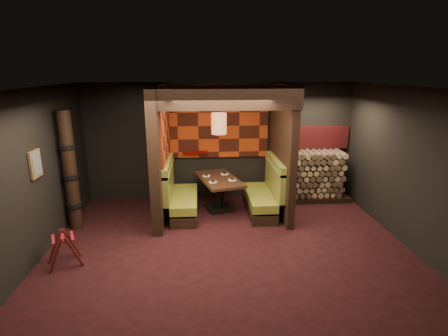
% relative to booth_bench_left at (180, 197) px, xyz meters
% --- Properties ---
extents(floor, '(6.50, 5.50, 0.02)m').
position_rel_booth_bench_left_xyz_m(floor, '(0.96, -1.65, -0.41)').
color(floor, black).
rests_on(floor, ground).
extents(ceiling, '(6.50, 5.50, 0.02)m').
position_rel_booth_bench_left_xyz_m(ceiling, '(0.96, -1.65, 2.46)').
color(ceiling, black).
rests_on(ceiling, ground).
extents(wall_back, '(6.50, 0.02, 2.85)m').
position_rel_booth_bench_left_xyz_m(wall_back, '(0.96, 1.11, 1.02)').
color(wall_back, black).
rests_on(wall_back, ground).
extents(wall_front, '(6.50, 0.02, 2.85)m').
position_rel_booth_bench_left_xyz_m(wall_front, '(0.96, -4.41, 1.02)').
color(wall_front, black).
rests_on(wall_front, ground).
extents(wall_left, '(0.02, 5.50, 2.85)m').
position_rel_booth_bench_left_xyz_m(wall_left, '(-2.30, -1.65, 1.02)').
color(wall_left, black).
rests_on(wall_left, ground).
extents(wall_right, '(0.02, 5.50, 2.85)m').
position_rel_booth_bench_left_xyz_m(wall_right, '(4.22, -1.65, 1.02)').
color(wall_right, black).
rests_on(wall_right, ground).
extents(partition_left, '(0.20, 2.20, 2.85)m').
position_rel_booth_bench_left_xyz_m(partition_left, '(-0.39, -0.00, 1.02)').
color(partition_left, black).
rests_on(partition_left, floor).
extents(partition_right, '(0.15, 2.10, 2.85)m').
position_rel_booth_bench_left_xyz_m(partition_right, '(2.26, 0.05, 1.02)').
color(partition_right, black).
rests_on(partition_right, floor).
extents(header_beam, '(2.85, 0.18, 0.44)m').
position_rel_booth_bench_left_xyz_m(header_beam, '(0.94, -0.95, 2.23)').
color(header_beam, black).
rests_on(header_beam, partition_left).
extents(tapa_back_panel, '(2.40, 0.06, 1.55)m').
position_rel_booth_bench_left_xyz_m(tapa_back_panel, '(0.94, 1.06, 1.42)').
color(tapa_back_panel, '#A3320E').
rests_on(tapa_back_panel, wall_back).
extents(tapa_side_panel, '(0.04, 1.85, 1.45)m').
position_rel_booth_bench_left_xyz_m(tapa_side_panel, '(-0.27, 0.17, 1.45)').
color(tapa_side_panel, '#A3320E').
rests_on(tapa_side_panel, partition_left).
extents(lacquer_shelf, '(0.60, 0.12, 0.07)m').
position_rel_booth_bench_left_xyz_m(lacquer_shelf, '(0.36, 1.00, 0.78)').
color(lacquer_shelf, '#580805').
rests_on(lacquer_shelf, wall_back).
extents(booth_bench_left, '(0.68, 1.60, 1.14)m').
position_rel_booth_bench_left_xyz_m(booth_bench_left, '(0.00, 0.00, 0.00)').
color(booth_bench_left, black).
rests_on(booth_bench_left, floor).
extents(booth_bench_right, '(0.68, 1.60, 1.14)m').
position_rel_booth_bench_left_xyz_m(booth_bench_right, '(1.89, 0.00, 0.00)').
color(booth_bench_right, black).
rests_on(booth_bench_right, floor).
extents(dining_table, '(1.13, 1.59, 0.76)m').
position_rel_booth_bench_left_xyz_m(dining_table, '(0.89, 0.21, 0.12)').
color(dining_table, black).
rests_on(dining_table, floor).
extents(place_settings, '(0.75, 0.77, 0.03)m').
position_rel_booth_bench_left_xyz_m(place_settings, '(0.89, 0.21, 0.37)').
color(place_settings, white).
rests_on(place_settings, dining_table).
extents(pendant_lamp, '(0.33, 0.33, 1.07)m').
position_rel_booth_bench_left_xyz_m(pendant_lamp, '(0.89, 0.16, 1.61)').
color(pendant_lamp, '#996037').
rests_on(pendant_lamp, ceiling).
extents(framed_picture, '(0.05, 0.36, 0.46)m').
position_rel_booth_bench_left_xyz_m(framed_picture, '(-2.25, -1.55, 1.22)').
color(framed_picture, brown).
rests_on(framed_picture, wall_left).
extents(luggage_rack, '(0.67, 0.58, 0.60)m').
position_rel_booth_bench_left_xyz_m(luggage_rack, '(-1.80, -1.99, -0.10)').
color(luggage_rack, '#4B1411').
rests_on(luggage_rack, floor).
extents(totem_column, '(0.31, 0.31, 2.40)m').
position_rel_booth_bench_left_xyz_m(totem_column, '(-2.09, -0.55, 0.79)').
color(totem_column, black).
rests_on(totem_column, floor).
extents(firewood_stack, '(1.73, 0.70, 1.22)m').
position_rel_booth_bench_left_xyz_m(firewood_stack, '(3.25, 0.70, 0.21)').
color(firewood_stack, black).
rests_on(firewood_stack, floor).
extents(mosaic_header, '(1.83, 0.10, 0.56)m').
position_rel_booth_bench_left_xyz_m(mosaic_header, '(3.25, 1.03, 1.10)').
color(mosaic_header, maroon).
rests_on(mosaic_header, wall_back).
extents(bay_front_post, '(0.08, 0.08, 2.85)m').
position_rel_booth_bench_left_xyz_m(bay_front_post, '(2.35, 0.31, 1.02)').
color(bay_front_post, black).
rests_on(bay_front_post, floor).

